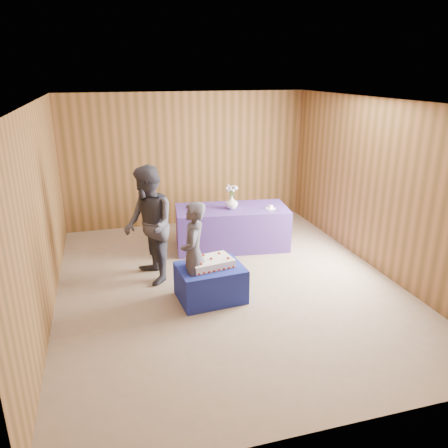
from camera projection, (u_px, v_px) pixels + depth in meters
name	position (u px, v px, depth m)	size (l,w,h in m)	color
ground	(228.00, 284.00, 6.68)	(6.00, 6.00, 0.00)	gray
room_shell	(228.00, 168.00, 6.08)	(5.04, 6.04, 2.72)	brown
cake_table	(211.00, 283.00, 6.17)	(0.90, 0.70, 0.50)	#1B2796
serving_table	(232.00, 228.00, 7.97)	(2.00, 0.90, 0.75)	#462F83
sheet_cake	(211.00, 262.00, 6.09)	(0.69, 0.53, 0.15)	white
vase	(232.00, 202.00, 7.77)	(0.22, 0.22, 0.23)	silver
flower_spray	(232.00, 188.00, 7.68)	(0.22, 0.22, 0.17)	#2A692A
platter	(196.00, 208.00, 7.82)	(0.33, 0.33, 0.02)	#6C4A95
plate	(270.00, 208.00, 7.80)	(0.18, 0.18, 0.01)	white
cake_slice	(271.00, 207.00, 7.78)	(0.08, 0.08, 0.08)	white
knife	(275.00, 211.00, 7.65)	(0.26, 0.02, 0.00)	#ACACB0
guest_left	(194.00, 254.00, 5.93)	(0.53, 0.35, 1.46)	#3D3C47
guest_right	(149.00, 226.00, 6.51)	(0.87, 0.68, 1.80)	#32313B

